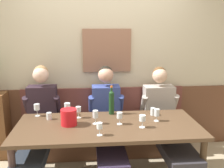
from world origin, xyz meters
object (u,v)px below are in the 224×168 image
object	(u,v)px
wine_bottle_amber_mid	(111,102)
wine_glass_right_end	(37,108)
ice_bucket	(69,117)
wine_glass_mid_left	(100,126)
person_right_seat	(38,123)
water_tumbler_center	(49,116)
wine_glass_near_bucket	(78,110)
person_center_left_seat	(108,121)
dining_table	(108,131)
wine_glass_left_end	(157,113)
wall_bench	(104,135)
wine_glass_center_front	(67,106)
wine_glass_by_bottle	(120,116)
wine_glass_center_rear	(142,119)
wine_glass_mid_right	(95,115)
person_left_seat	(166,121)
water_tumbler_left	(153,111)

from	to	relation	value
wine_bottle_amber_mid	wine_glass_right_end	xyz separation A→B (m)	(-0.92, 0.01, -0.05)
ice_bucket	wine_glass_right_end	size ratio (longest dim) A/B	1.19
ice_bucket	wine_glass_mid_left	distance (m)	0.46
person_right_seat	water_tumbler_center	size ratio (longest dim) A/B	16.25
ice_bucket	wine_glass_near_bucket	xyz separation A→B (m)	(0.10, 0.22, 0.01)
person_center_left_seat	wine_bottle_amber_mid	world-z (taller)	person_center_left_seat
dining_table	wine_glass_left_end	world-z (taller)	wine_glass_left_end
wine_bottle_amber_mid	wine_glass_mid_left	bearing A→B (deg)	-105.58
wall_bench	wine_glass_mid_left	xyz separation A→B (m)	(-0.11, -1.02, 0.55)
person_right_seat	wine_glass_center_front	size ratio (longest dim) A/B	8.71
wine_bottle_amber_mid	person_right_seat	bearing A→B (deg)	-179.97
wine_glass_by_bottle	wine_glass_center_front	bearing A→B (deg)	149.32
wine_glass_center_front	wine_glass_by_bottle	bearing A→B (deg)	-30.68
wine_glass_mid_left	water_tumbler_center	bearing A→B (deg)	138.59
wine_glass_center_front	wine_glass_mid_left	bearing A→B (deg)	-59.97
person_right_seat	wine_glass_center_rear	bearing A→B (deg)	-21.20
dining_table	wine_glass_left_end	xyz separation A→B (m)	(0.58, 0.06, 0.18)
wine_glass_near_bucket	wine_glass_center_front	distance (m)	0.18
wall_bench	wine_glass_mid_right	size ratio (longest dim) A/B	14.93
wine_glass_right_end	person_left_seat	bearing A→B (deg)	-0.73
person_center_left_seat	wine_glass_mid_left	xyz separation A→B (m)	(-0.13, -0.64, 0.20)
wine_glass_left_end	wine_glass_mid_left	bearing A→B (deg)	-153.38
person_right_seat	wine_glass_center_front	xyz separation A→B (m)	(0.36, 0.01, 0.21)
wine_glass_by_bottle	wine_glass_right_end	world-z (taller)	wine_glass_right_end
person_right_seat	wine_glass_mid_right	size ratio (longest dim) A/B	8.55
wine_bottle_amber_mid	person_center_left_seat	bearing A→B (deg)	172.13
person_right_seat	person_left_seat	world-z (taller)	person_right_seat
water_tumbler_left	water_tumbler_center	world-z (taller)	water_tumbler_left
wall_bench	person_center_left_seat	size ratio (longest dim) A/B	1.74
wine_glass_right_end	water_tumbler_center	bearing A→B (deg)	-39.01
wine_glass_center_front	water_tumbler_left	size ratio (longest dim) A/B	1.68
person_left_seat	wine_glass_mid_right	xyz separation A→B (m)	(-0.92, -0.30, 0.23)
wine_bottle_amber_mid	wine_glass_left_end	size ratio (longest dim) A/B	2.48
wall_bench	wine_glass_right_end	world-z (taller)	wall_bench
wine_glass_mid_right	water_tumbler_center	world-z (taller)	wine_glass_mid_right
person_left_seat	water_tumbler_left	world-z (taller)	person_left_seat
person_center_left_seat	wine_glass_mid_right	xyz separation A→B (m)	(-0.16, -0.33, 0.21)
person_center_left_seat	wine_glass_near_bucket	size ratio (longest dim) A/B	9.58
wine_glass_by_bottle	wine_glass_mid_left	bearing A→B (deg)	-130.10
wine_glass_by_bottle	wine_glass_near_bucket	world-z (taller)	wine_glass_near_bucket
person_right_seat	wine_glass_mid_right	xyz separation A→B (m)	(0.70, -0.32, 0.20)
wine_glass_center_front	person_right_seat	bearing A→B (deg)	-178.94
water_tumbler_center	wall_bench	bearing A→B (deg)	36.49
wine_bottle_amber_mid	wine_glass_near_bucket	world-z (taller)	wine_bottle_amber_mid
person_right_seat	wine_glass_mid_left	size ratio (longest dim) A/B	9.96
wine_glass_near_bucket	wine_glass_mid_right	size ratio (longest dim) A/B	0.90
wine_bottle_amber_mid	wine_glass_center_rear	size ratio (longest dim) A/B	2.58
person_left_seat	wine_bottle_amber_mid	world-z (taller)	person_left_seat
person_right_seat	wine_glass_near_bucket	xyz separation A→B (m)	(0.50, -0.11, 0.20)
wall_bench	wine_glass_near_bucket	world-z (taller)	wall_bench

